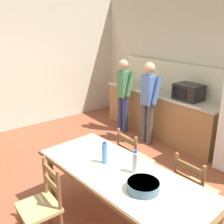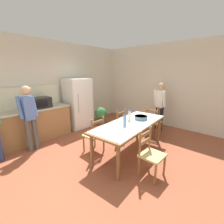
# 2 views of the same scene
# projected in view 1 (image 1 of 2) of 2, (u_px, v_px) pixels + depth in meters

# --- Properties ---
(ground_plane) EXTENTS (8.32, 8.32, 0.00)m
(ground_plane) POSITION_uv_depth(u_px,v_px,m) (104.00, 194.00, 3.74)
(ground_plane) COLOR brown
(wall_back) EXTENTS (6.52, 0.12, 2.90)m
(wall_back) POSITION_uv_depth(u_px,v_px,m) (220.00, 72.00, 4.82)
(wall_back) COLOR beige
(wall_back) RESTS_ON ground
(wall_left) EXTENTS (0.12, 5.20, 2.90)m
(wall_left) POSITION_uv_depth(u_px,v_px,m) (15.00, 64.00, 5.71)
(wall_left) COLOR beige
(wall_left) RESTS_ON ground
(kitchen_counter) EXTENTS (2.85, 0.66, 0.93)m
(kitchen_counter) POSITION_uv_depth(u_px,v_px,m) (160.00, 113.00, 5.62)
(kitchen_counter) COLOR #9E7042
(kitchen_counter) RESTS_ON ground
(counter_splashback) EXTENTS (2.81, 0.03, 0.60)m
(counter_splashback) POSITION_uv_depth(u_px,v_px,m) (173.00, 76.00, 5.55)
(counter_splashback) COLOR beige
(counter_splashback) RESTS_ON kitchen_counter
(microwave) EXTENTS (0.50, 0.39, 0.30)m
(microwave) POSITION_uv_depth(u_px,v_px,m) (188.00, 92.00, 4.91)
(microwave) COLOR black
(microwave) RESTS_ON kitchen_counter
(dining_table) EXTENTS (2.21, 1.02, 0.78)m
(dining_table) POSITION_uv_depth(u_px,v_px,m) (121.00, 178.00, 2.87)
(dining_table) COLOR brown
(dining_table) RESTS_ON ground
(bottle_near_centre) EXTENTS (0.07, 0.07, 0.27)m
(bottle_near_centre) POSITION_uv_depth(u_px,v_px,m) (105.00, 153.00, 3.00)
(bottle_near_centre) COLOR #4C8ED6
(bottle_near_centre) RESTS_ON dining_table
(bottle_off_centre) EXTENTS (0.07, 0.07, 0.27)m
(bottle_off_centre) POSITION_uv_depth(u_px,v_px,m) (135.00, 162.00, 2.80)
(bottle_off_centre) COLOR silver
(bottle_off_centre) RESTS_ON dining_table
(serving_bowl) EXTENTS (0.32, 0.32, 0.09)m
(serving_bowl) POSITION_uv_depth(u_px,v_px,m) (143.00, 185.00, 2.53)
(serving_bowl) COLOR slate
(serving_bowl) RESTS_ON dining_table
(chair_side_far_right) EXTENTS (0.42, 0.40, 0.91)m
(chair_side_far_right) POSITION_uv_depth(u_px,v_px,m) (193.00, 191.00, 3.08)
(chair_side_far_right) COLOR olive
(chair_side_far_right) RESTS_ON ground
(chair_side_near_left) EXTENTS (0.43, 0.41, 0.91)m
(chair_side_near_left) POSITION_uv_depth(u_px,v_px,m) (42.00, 205.00, 2.84)
(chair_side_near_left) COLOR olive
(chair_side_near_left) RESTS_ON ground
(chair_side_far_left) EXTENTS (0.42, 0.41, 0.91)m
(chair_side_far_left) POSITION_uv_depth(u_px,v_px,m) (133.00, 160.00, 3.76)
(chair_side_far_left) COLOR olive
(chair_side_far_left) RESTS_ON ground
(person_at_sink) EXTENTS (0.40, 0.28, 1.59)m
(person_at_sink) POSITION_uv_depth(u_px,v_px,m) (123.00, 92.00, 5.65)
(person_at_sink) COLOR navy
(person_at_sink) RESTS_ON ground
(person_at_counter) EXTENTS (0.41, 0.28, 1.63)m
(person_at_counter) POSITION_uv_depth(u_px,v_px,m) (148.00, 99.00, 5.06)
(person_at_counter) COLOR #4C4C4C
(person_at_counter) RESTS_ON ground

